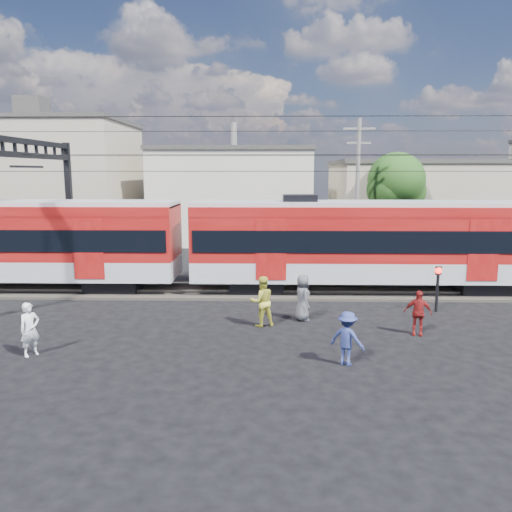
# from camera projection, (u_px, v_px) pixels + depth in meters

# --- Properties ---
(ground) EXTENTS (120.00, 120.00, 0.00)m
(ground) POSITION_uv_depth(u_px,v_px,m) (242.00, 354.00, 15.17)
(ground) COLOR black
(ground) RESTS_ON ground
(track_bed) EXTENTS (70.00, 3.40, 0.12)m
(track_bed) POSITION_uv_depth(u_px,v_px,m) (251.00, 290.00, 23.05)
(track_bed) COLOR #2D2823
(track_bed) RESTS_ON ground
(rail_near) EXTENTS (70.00, 0.12, 0.12)m
(rail_near) POSITION_uv_depth(u_px,v_px,m) (250.00, 292.00, 22.29)
(rail_near) COLOR #59544C
(rail_near) RESTS_ON track_bed
(rail_far) EXTENTS (70.00, 0.12, 0.12)m
(rail_far) POSITION_uv_depth(u_px,v_px,m) (251.00, 284.00, 23.76)
(rail_far) COLOR #59544C
(rail_far) RESTS_ON track_bed
(commuter_train) EXTENTS (50.30, 3.08, 4.17)m
(commuter_train) POSITION_uv_depth(u_px,v_px,m) (375.00, 241.00, 22.52)
(commuter_train) COLOR black
(commuter_train) RESTS_ON ground
(catenary) EXTENTS (70.00, 9.30, 7.52)m
(catenary) POSITION_uv_depth(u_px,v_px,m) (58.00, 179.00, 22.39)
(catenary) COLOR black
(catenary) RESTS_ON ground
(building_west) EXTENTS (14.28, 10.20, 9.30)m
(building_west) POSITION_uv_depth(u_px,v_px,m) (37.00, 182.00, 38.43)
(building_west) COLOR gray
(building_west) RESTS_ON ground
(building_midwest) EXTENTS (12.24, 12.24, 7.30)m
(building_midwest) POSITION_uv_depth(u_px,v_px,m) (234.00, 194.00, 41.21)
(building_midwest) COLOR #BAB6A3
(building_midwest) RESTS_ON ground
(building_mideast) EXTENTS (16.32, 10.20, 6.30)m
(building_mideast) POSITION_uv_depth(u_px,v_px,m) (441.00, 202.00, 37.97)
(building_mideast) COLOR gray
(building_mideast) RESTS_ON ground
(utility_pole_mid) EXTENTS (1.80, 0.24, 8.50)m
(utility_pole_mid) POSITION_uv_depth(u_px,v_px,m) (357.00, 188.00, 29.05)
(utility_pole_mid) COLOR slate
(utility_pole_mid) RESTS_ON ground
(tree_near) EXTENTS (3.82, 3.64, 6.72)m
(tree_near) POSITION_uv_depth(u_px,v_px,m) (399.00, 184.00, 32.01)
(tree_near) COLOR #382619
(tree_near) RESTS_ON ground
(pedestrian_a) EXTENTS (0.68, 0.71, 1.64)m
(pedestrian_a) POSITION_uv_depth(u_px,v_px,m) (30.00, 329.00, 14.97)
(pedestrian_a) COLOR white
(pedestrian_a) RESTS_ON ground
(pedestrian_b) EXTENTS (1.06, 0.93, 1.82)m
(pedestrian_b) POSITION_uv_depth(u_px,v_px,m) (262.00, 301.00, 17.82)
(pedestrian_b) COLOR gold
(pedestrian_b) RESTS_ON ground
(pedestrian_c) EXTENTS (1.18, 1.04, 1.58)m
(pedestrian_c) POSITION_uv_depth(u_px,v_px,m) (347.00, 338.00, 14.24)
(pedestrian_c) COLOR navy
(pedestrian_c) RESTS_ON ground
(pedestrian_d) EXTENTS (0.98, 0.60, 1.56)m
(pedestrian_d) POSITION_uv_depth(u_px,v_px,m) (418.00, 313.00, 16.87)
(pedestrian_d) COLOR maroon
(pedestrian_d) RESTS_ON ground
(pedestrian_e) EXTENTS (0.77, 0.97, 1.73)m
(pedestrian_e) POSITION_uv_depth(u_px,v_px,m) (302.00, 298.00, 18.52)
(pedestrian_e) COLOR #49494E
(pedestrian_e) RESTS_ON ground
(crossing_signal) EXTENTS (0.27, 0.27, 1.83)m
(crossing_signal) POSITION_uv_depth(u_px,v_px,m) (438.00, 280.00, 19.58)
(crossing_signal) COLOR black
(crossing_signal) RESTS_ON ground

